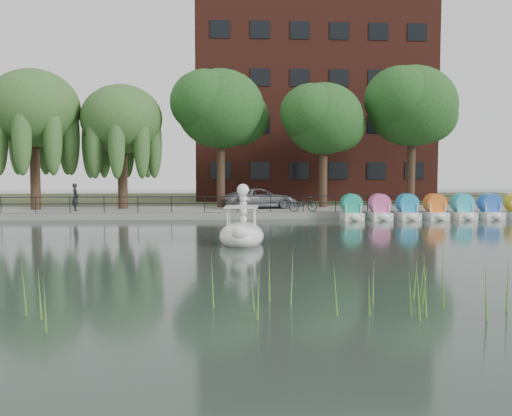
{
  "coord_description": "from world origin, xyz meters",
  "views": [
    {
      "loc": [
        -1.15,
        -21.22,
        3.07
      ],
      "look_at": [
        0.5,
        4.0,
        1.3
      ],
      "focal_mm": 40.0,
      "sensor_mm": 36.0,
      "label": 1
    }
  ],
  "objects": [
    {
      "name": "reed_bank",
      "position": [
        2.0,
        -9.5,
        0.6
      ],
      "size": [
        24.0,
        2.4,
        1.2
      ],
      "color": "#669938",
      "rests_on": "ground_plane"
    },
    {
      "name": "kerb",
      "position": [
        0.0,
        13.05,
        0.2
      ],
      "size": [
        40.0,
        0.25,
        0.4
      ],
      "primitive_type": "cube",
      "color": "gray",
      "rests_on": "ground_plane"
    },
    {
      "name": "ground_plane",
      "position": [
        0.0,
        0.0,
        0.0
      ],
      "size": [
        120.0,
        120.0,
        0.0
      ],
      "primitive_type": "plane",
      "color": "#32423B"
    },
    {
      "name": "willow_left",
      "position": [
        -13.0,
        16.5,
        6.87
      ],
      "size": [
        5.88,
        5.88,
        9.01
      ],
      "color": "#473323",
      "rests_on": "promenade"
    },
    {
      "name": "pedestrian",
      "position": [
        -10.14,
        15.17,
        1.39
      ],
      "size": [
        0.79,
        0.86,
        1.98
      ],
      "primitive_type": "imported",
      "rotation": [
        0.0,
        0.0,
        2.13
      ],
      "color": "black",
      "rests_on": "promenade"
    },
    {
      "name": "apartment_building",
      "position": [
        7.0,
        29.97,
        9.36
      ],
      "size": [
        20.0,
        10.07,
        18.0
      ],
      "color": "#4C1E16",
      "rests_on": "land_strip"
    },
    {
      "name": "broadleaf_right",
      "position": [
        6.0,
        17.5,
        6.39
      ],
      "size": [
        5.4,
        5.4,
        8.32
      ],
      "color": "#473323",
      "rests_on": "promenade"
    },
    {
      "name": "pedal_boat_row",
      "position": [
        11.86,
        12.24,
        0.61
      ],
      "size": [
        11.35,
        1.7,
        1.4
      ],
      "color": "white",
      "rests_on": "ground_plane"
    },
    {
      "name": "railing",
      "position": [
        0.0,
        13.25,
        1.15
      ],
      "size": [
        32.0,
        0.05,
        1.0
      ],
      "color": "black",
      "rests_on": "promenade"
    },
    {
      "name": "broadleaf_far",
      "position": [
        12.5,
        18.5,
        7.4
      ],
      "size": [
        6.3,
        6.3,
        9.71
      ],
      "color": "#473323",
      "rests_on": "promenade"
    },
    {
      "name": "promenade",
      "position": [
        0.0,
        16.0,
        0.2
      ],
      "size": [
        40.0,
        6.0,
        0.4
      ],
      "primitive_type": "cube",
      "color": "gray",
      "rests_on": "ground_plane"
    },
    {
      "name": "bicycle",
      "position": [
        4.04,
        13.54,
        0.9
      ],
      "size": [
        0.61,
        1.72,
        1.0
      ],
      "primitive_type": "imported",
      "rotation": [
        0.0,
        0.0,
        1.56
      ],
      "color": "gray",
      "rests_on": "promenade"
    },
    {
      "name": "land_strip",
      "position": [
        0.0,
        30.0,
        0.18
      ],
      "size": [
        60.0,
        22.0,
        0.36
      ],
      "primitive_type": "cube",
      "color": "#47512D",
      "rests_on": "ground_plane"
    },
    {
      "name": "willow_mid",
      "position": [
        -7.5,
        17.0,
        6.25
      ],
      "size": [
        5.32,
        5.32,
        8.15
      ],
      "color": "#473323",
      "rests_on": "promenade"
    },
    {
      "name": "broadleaf_center",
      "position": [
        -1.0,
        18.0,
        7.06
      ],
      "size": [
        6.0,
        6.0,
        9.25
      ],
      "color": "#473323",
      "rests_on": "promenade"
    },
    {
      "name": "minivan",
      "position": [
        1.67,
        16.65,
        1.16
      ],
      "size": [
        3.37,
        5.8,
        1.52
      ],
      "primitive_type": "imported",
      "rotation": [
        0.0,
        0.0,
        1.73
      ],
      "color": "gray",
      "rests_on": "promenade"
    },
    {
      "name": "swan_boat",
      "position": [
        -0.22,
        1.84,
        0.53
      ],
      "size": [
        2.07,
        3.02,
        2.41
      ],
      "rotation": [
        0.0,
        0.0,
        -0.1
      ],
      "color": "white",
      "rests_on": "ground_plane"
    }
  ]
}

